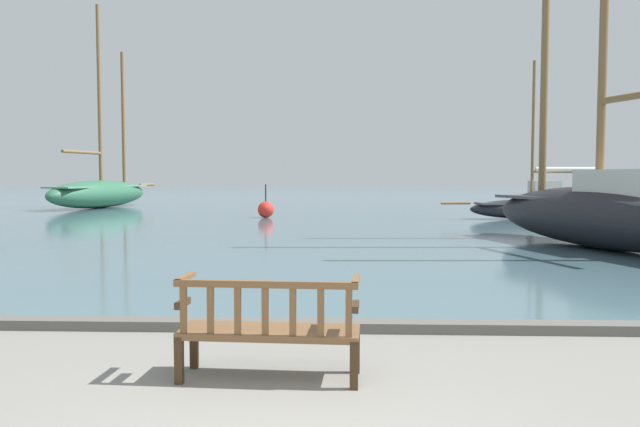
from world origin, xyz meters
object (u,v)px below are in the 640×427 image
sailboat_mid_port (536,205)px  channel_buoy (266,209)px  park_bench (269,327)px  sailboat_nearest_port (606,208)px  sailboat_centre_channel (100,191)px

sailboat_mid_port → channel_buoy: sailboat_mid_port is taller
channel_buoy → park_bench: bearing=-82.7°
sailboat_nearest_port → park_bench: bearing=-125.8°
sailboat_centre_channel → channel_buoy: sailboat_centre_channel is taller
sailboat_centre_channel → channel_buoy: size_ratio=7.84×
park_bench → sailboat_centre_channel: (-12.36, 27.26, 0.49)m
sailboat_centre_channel → channel_buoy: 12.29m
sailboat_mid_port → channel_buoy: (-10.86, 0.23, -0.21)m
sailboat_nearest_port → channel_buoy: 14.01m
sailboat_centre_channel → channel_buoy: (9.83, -7.35, -0.55)m
park_bench → sailboat_nearest_port: sailboat_nearest_port is taller
channel_buoy → sailboat_nearest_port: bearing=-47.7°
park_bench → sailboat_nearest_port: 11.78m
park_bench → sailboat_nearest_port: size_ratio=0.15×
sailboat_centre_channel → sailboat_nearest_port: sailboat_centre_channel is taller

